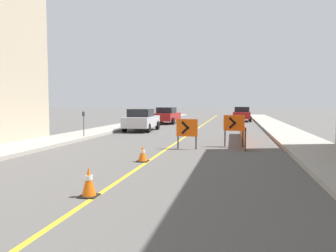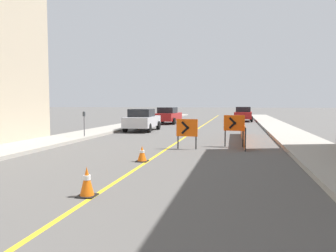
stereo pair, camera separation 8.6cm
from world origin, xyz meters
The scene contains 12 objects.
lane_stripe centered at (0.00, 30.32, 0.00)m, with size 0.12×60.65×0.01m.
sidewalk_left centered at (-6.22, 30.32, 0.08)m, with size 2.43×60.65×0.16m.
sidewalk_right centered at (6.22, 30.32, 0.08)m, with size 2.43×60.65×0.16m.
traffic_cone_third centered at (-0.14, 13.30, 0.32)m, with size 0.39×0.39×0.65m.
traffic_cone_fourth centered at (-0.18, 17.60, 0.27)m, with size 0.40×0.40×0.55m.
arrow_barricade_primary centered at (0.86, 20.98, 0.89)m, with size 0.94×0.11×1.32m.
arrow_barricade_secondary centered at (2.88, 22.15, 1.03)m, with size 0.95×0.15×1.46m.
safety_mesh_fence centered at (3.31, 24.68, 0.50)m, with size 0.15×7.94×0.99m.
parked_car_curb_near centered at (-3.70, 29.52, 0.80)m, with size 1.95×4.36×1.59m.
parked_car_curb_mid centered at (-3.60, 37.91, 0.80)m, with size 2.05×4.40×1.59m.
parked_car_curb_far centered at (3.63, 43.52, 0.80)m, with size 1.96×4.36×1.59m.
parking_meter_far_curb centered at (-5.35, 23.70, 1.15)m, with size 0.12×0.11×1.41m.
Camera 1 is at (2.94, 6.83, 2.03)m, focal length 35.00 mm.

